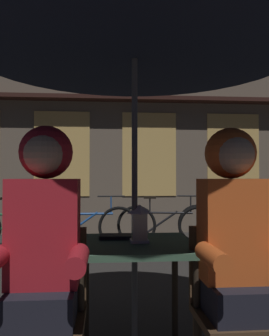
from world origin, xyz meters
TOP-DOWN VIEW (x-y plane):
  - cafe_table at (0.00, 0.00)m, footprint 0.72×0.72m
  - patio_umbrella at (0.00, 0.00)m, footprint 2.10×2.10m
  - lantern at (0.03, -0.00)m, footprint 0.11×0.11m
  - chair_left at (-0.48, -0.37)m, footprint 0.40×0.40m
  - chair_right at (0.48, -0.37)m, footprint 0.40×0.40m
  - person_left_hooded at (-0.48, -0.43)m, footprint 0.45×0.56m
  - person_right_hooded at (0.48, -0.43)m, footprint 0.45×0.56m
  - shopfront_building at (0.73, 5.40)m, footprint 10.00×0.93m
  - bicycle_second at (-1.62, 3.64)m, footprint 1.68×0.09m
  - bicycle_third at (-0.47, 3.64)m, footprint 1.68×0.09m
  - bicycle_fourth at (0.85, 3.72)m, footprint 1.66×0.37m
  - bicycle_fifth at (1.91, 3.90)m, footprint 1.68×0.09m
  - book at (-0.11, 0.15)m, footprint 0.21×0.15m

SIDE VIEW (x-z plane):
  - bicycle_second at x=-1.62m, z-range -0.07..0.77m
  - bicycle_third at x=-0.47m, z-range -0.07..0.77m
  - bicycle_fourth at x=0.85m, z-range -0.07..0.77m
  - bicycle_fifth at x=1.91m, z-range -0.07..0.77m
  - chair_left at x=-0.48m, z-range 0.05..0.92m
  - chair_right at x=0.48m, z-range 0.05..0.92m
  - cafe_table at x=0.00m, z-range 0.27..1.01m
  - book at x=-0.11m, z-range 0.74..0.76m
  - person_left_hooded at x=-0.48m, z-range 0.15..1.55m
  - person_right_hooded at x=0.48m, z-range 0.15..1.55m
  - lantern at x=0.03m, z-range 0.75..0.98m
  - patio_umbrella at x=0.00m, z-range 0.90..3.21m
  - shopfront_building at x=0.73m, z-range -0.01..6.19m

